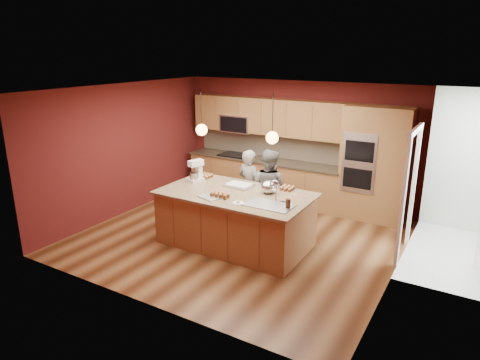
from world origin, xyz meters
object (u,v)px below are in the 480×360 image
Objects in this scene: island at (236,218)px; mixing_bowl at (268,187)px; person_left at (250,187)px; stand_mixer at (196,172)px; person_right at (268,189)px.

island is 9.61× the size of mixing_bowl.
stand_mixer is at bearing 62.44° from person_left.
stand_mixer is (-1.12, -0.80, 0.36)m from person_right.
island is at bearing 88.34° from person_right.
stand_mixer is at bearing 168.99° from island.
stand_mixer is 1.50× the size of mixing_bowl.
mixing_bowl is (0.36, -0.72, 0.30)m from person_right.
island reaches higher than mixing_bowl.
mixing_bowl is (0.49, 0.27, 0.58)m from island.
stand_mixer is at bearing -177.10° from mixing_bowl.
person_left reaches higher than mixing_bowl.
person_right reaches higher than island.
person_left is at bearing 5.79° from person_right.
person_left is (-0.29, 0.99, 0.26)m from island.
person_right reaches higher than stand_mixer.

